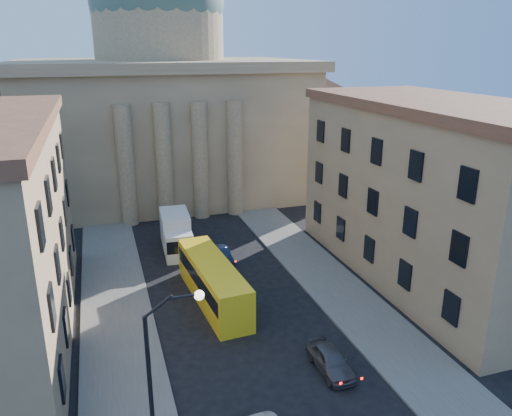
{
  "coord_description": "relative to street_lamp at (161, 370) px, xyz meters",
  "views": [
    {
      "loc": [
        -8.69,
        -10.65,
        18.56
      ],
      "look_at": [
        1.25,
        20.23,
        8.05
      ],
      "focal_mm": 35.0,
      "sensor_mm": 36.0,
      "label": 1
    }
  ],
  "objects": [
    {
      "name": "sidewalk_right",
      "position": [
        15.47,
        10.0,
        -5.21
      ],
      "size": [
        5.0,
        60.0,
        0.15
      ],
      "primitive_type": "cube",
      "color": "#595751",
      "rests_on": "ground"
    },
    {
      "name": "church",
      "position": [
        6.97,
        47.47,
        6.59
      ],
      "size": [
        68.02,
        28.76,
        36.6
      ],
      "color": "#7C674C",
      "rests_on": "ground"
    },
    {
      "name": "building_right",
      "position": [
        23.97,
        14.0,
        2.14
      ],
      "size": [
        11.6,
        26.6,
        14.7
      ],
      "color": "#9F825D",
      "rests_on": "ground"
    },
    {
      "name": "car_right_far",
      "position": [
        10.36,
        4.32,
        -4.57
      ],
      "size": [
        1.74,
        4.2,
        1.42
      ],
      "primitive_type": "imported",
      "rotation": [
        0.0,
        0.0,
        0.01
      ],
      "color": "#444448",
      "rests_on": "ground"
    },
    {
      "name": "city_bus",
      "position": [
        5.65,
        14.96,
        -3.59
      ],
      "size": [
        3.37,
        11.35,
        3.16
      ],
      "rotation": [
        0.0,
        0.0,
        0.07
      ],
      "color": "yellow",
      "rests_on": "ground"
    },
    {
      "name": "box_truck",
      "position": [
        4.6,
        25.65,
        -3.61
      ],
      "size": [
        2.89,
        6.59,
        3.55
      ],
      "rotation": [
        0.0,
        0.0,
        -0.06
      ],
      "color": "silver",
      "rests_on": "ground"
    },
    {
      "name": "street_lamp",
      "position": [
        0.0,
        0.0,
        0.0
      ],
      "size": [
        2.62,
        0.44,
        8.83
      ],
      "color": "black",
      "rests_on": "ground"
    },
    {
      "name": "sidewalk_left",
      "position": [
        -1.53,
        10.0,
        -5.21
      ],
      "size": [
        5.0,
        60.0,
        0.15
      ],
      "primitive_type": "cube",
      "color": "#595751",
      "rests_on": "ground"
    },
    {
      "name": "car_right_distant",
      "position": [
        7.98,
        21.71,
        -4.63
      ],
      "size": [
        1.57,
        4.04,
        1.31
      ],
      "primitive_type": "imported",
      "rotation": [
        0.0,
        0.0,
        0.05
      ],
      "color": "black",
      "rests_on": "ground"
    }
  ]
}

